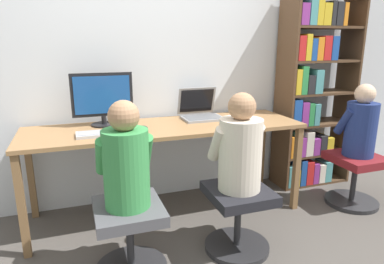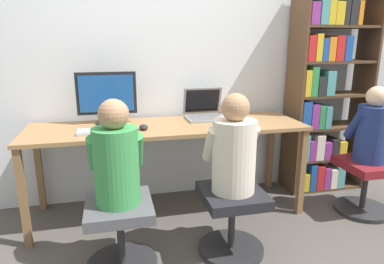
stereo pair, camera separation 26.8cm
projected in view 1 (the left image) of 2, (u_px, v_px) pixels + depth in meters
The scene contains 14 objects.
ground_plane at pixel (179, 231), 2.68m from camera, with size 14.00×14.00×0.00m, color #4C4742.
wall_back at pixel (153, 58), 3.02m from camera, with size 10.00×0.05×2.60m.
desk at pixel (166, 134), 2.80m from camera, with size 2.24×0.67×0.78m.
desktop_monitor at pixel (103, 99), 2.74m from camera, with size 0.48×0.21×0.43m.
laptop at pixel (201, 112), 3.04m from camera, with size 0.35×0.33×0.27m.
keyboard at pixel (106, 133), 2.51m from camera, with size 0.42×0.16×0.03m.
computer_mouse_by_keyboard at pixel (143, 128), 2.62m from camera, with size 0.07×0.10×0.04m.
office_chair_left at pixel (130, 233), 2.15m from camera, with size 0.46×0.46×0.46m.
office_chair_right at pixel (238, 214), 2.39m from camera, with size 0.46×0.46×0.46m.
person_at_monitor at pixel (126, 161), 2.03m from camera, with size 0.34×0.31×0.66m.
person_at_laptop at pixel (240, 148), 2.27m from camera, with size 0.35×0.32×0.66m.
bookshelf at pixel (311, 95), 3.37m from camera, with size 0.77×0.32×1.89m.
office_chair_side at pixel (354, 175), 3.08m from camera, with size 0.46×0.46×0.46m.
person_near_shelf at pixel (361, 125), 2.96m from camera, with size 0.32×0.30×0.63m.
Camera 1 is at (-0.69, -2.29, 1.44)m, focal length 32.00 mm.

